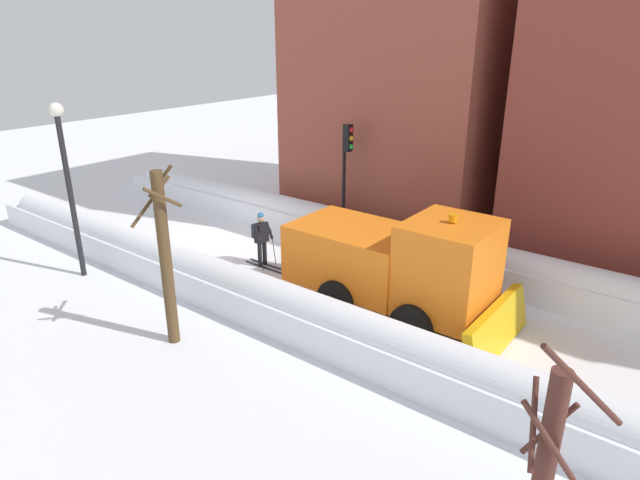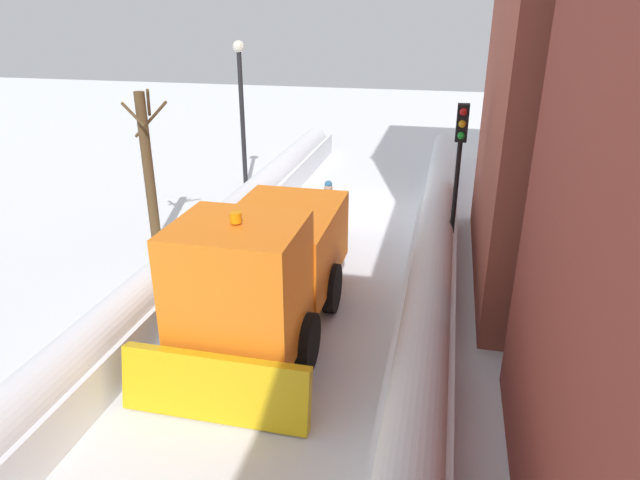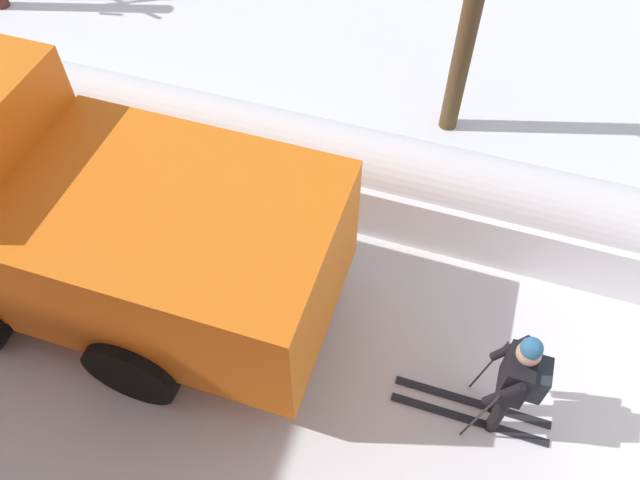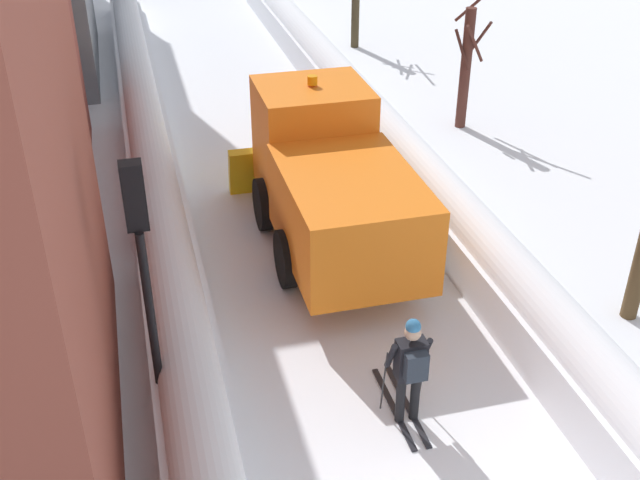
{
  "view_description": "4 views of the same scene",
  "coord_description": "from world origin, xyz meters",
  "views": [
    {
      "loc": [
        11.91,
        13.87,
        7.17
      ],
      "look_at": [
        0.1,
        4.76,
        1.39
      ],
      "focal_mm": 30.78,
      "sensor_mm": 36.0,
      "label": 1
    },
    {
      "loc": [
        -2.95,
        17.2,
        6.29
      ],
      "look_at": [
        -0.4,
        6.14,
        1.55
      ],
      "focal_mm": 31.53,
      "sensor_mm": 36.0,
      "label": 2
    },
    {
      "loc": [
        -2.98,
        3.52,
        6.93
      ],
      "look_at": [
        1.21,
        4.89,
        1.11
      ],
      "focal_mm": 35.23,
      "sensor_mm": 36.0,
      "label": 3
    },
    {
      "loc": [
        -3.15,
        -5.3,
        8.06
      ],
      "look_at": [
        -0.38,
        5.33,
        1.52
      ],
      "focal_mm": 43.14,
      "sensor_mm": 36.0,
      "label": 4
    }
  ],
  "objects": [
    {
      "name": "ground_plane",
      "position": [
        0.0,
        10.0,
        0.0
      ],
      "size": [
        80.0,
        80.0,
        0.0
      ],
      "primitive_type": "plane",
      "color": "white"
    },
    {
      "name": "bare_tree_near",
      "position": [
        4.86,
        3.91,
        2.23
      ],
      "size": [
        1.12,
        0.9,
        4.38
      ],
      "color": "#503B22",
      "rests_on": "ground"
    },
    {
      "name": "skier",
      "position": [
        0.2,
        2.49,
        1.0
      ],
      "size": [
        0.62,
        1.8,
        1.81
      ],
      "color": "black",
      "rests_on": "ground"
    },
    {
      "name": "street_lamp",
      "position": [
        4.12,
        -1.41,
        3.32
      ],
      "size": [
        0.4,
        0.4,
        5.25
      ],
      "color": "black",
      "rests_on": "ground"
    },
    {
      "name": "building_brick_near",
      "position": [
        -8.19,
        3.46,
        7.63
      ],
      "size": [
        8.76,
        7.74,
        15.25
      ],
      "color": "brown",
      "rests_on": "ground"
    },
    {
      "name": "plow_truck",
      "position": [
        0.41,
        7.55,
        1.48
      ],
      "size": [
        3.2,
        5.98,
        3.12
      ],
      "color": "orange",
      "rests_on": "ground"
    },
    {
      "name": "traffic_light_pole",
      "position": [
        -3.25,
        3.33,
        2.93
      ],
      "size": [
        0.28,
        0.42,
        4.17
      ],
      "color": "black",
      "rests_on": "ground"
    },
    {
      "name": "bare_tree_mid",
      "position": [
        5.54,
        12.76,
        1.72
      ],
      "size": [
        1.01,
        1.13,
        3.87
      ],
      "color": "#4D2921",
      "rests_on": "ground"
    },
    {
      "name": "snowbank_left",
      "position": [
        -2.83,
        10.0,
        0.62
      ],
      "size": [
        1.1,
        36.0,
        1.31
      ],
      "color": "white",
      "rests_on": "ground"
    },
    {
      "name": "snowbank_right",
      "position": [
        2.83,
        10.0,
        0.62
      ],
      "size": [
        1.1,
        36.0,
        1.31
      ],
      "color": "white",
      "rests_on": "ground"
    }
  ]
}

